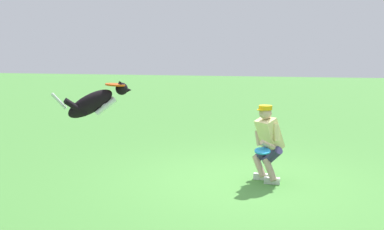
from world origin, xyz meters
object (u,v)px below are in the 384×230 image
person (268,141)px  frisbee_held (263,151)px  dog (95,102)px  frisbee_flying (115,85)px

person → frisbee_held: 0.40m
person → dog: size_ratio=1.38×
person → frisbee_held: bearing=38.4°
frisbee_flying → frisbee_held: size_ratio=1.08×
dog → person: bearing=8.1°
person → frisbee_flying: 2.79m
frisbee_flying → person: bearing=-139.4°
person → frisbee_held: (0.06, 0.38, -0.09)m
frisbee_flying → frisbee_held: (-1.91, -1.31, -1.12)m
dog → frisbee_held: 2.75m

